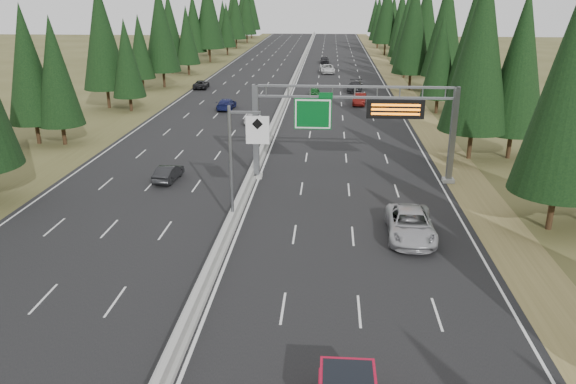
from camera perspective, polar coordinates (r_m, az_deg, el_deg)
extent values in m
cube|color=black|center=(91.01, 0.21, 10.29)|extent=(32.00, 260.00, 0.08)
cube|color=olive|center=(91.52, 11.57, 9.95)|extent=(3.60, 260.00, 0.06)
cube|color=#484621|center=(93.93, -10.86, 10.23)|extent=(3.60, 260.00, 0.06)
cube|color=gray|center=(90.98, 0.21, 10.41)|extent=(0.70, 260.00, 0.30)
cube|color=gray|center=(90.91, 0.21, 10.66)|extent=(0.30, 260.00, 0.60)
cube|color=slate|center=(46.26, -3.28, 6.07)|extent=(0.45, 0.45, 7.80)
cube|color=gray|center=(47.28, -3.19, 1.65)|extent=(0.90, 0.90, 0.30)
cube|color=slate|center=(46.94, 16.38, 5.50)|extent=(0.45, 0.45, 7.80)
cube|color=gray|center=(47.94, 15.96, 1.16)|extent=(0.90, 0.90, 0.30)
cube|color=slate|center=(45.17, 6.82, 10.58)|extent=(15.85, 0.35, 0.16)
cube|color=slate|center=(45.31, 6.78, 9.53)|extent=(15.85, 0.35, 0.16)
cube|color=#054C19|center=(45.29, 2.54, 7.93)|extent=(3.00, 0.10, 2.50)
cube|color=silver|center=(45.23, 2.54, 7.92)|extent=(2.85, 0.02, 2.35)
cube|color=#054C19|center=(44.99, 3.86, 9.77)|extent=(1.10, 0.10, 0.45)
cube|color=black|center=(45.42, 10.86, 8.28)|extent=(4.50, 0.40, 1.50)
cube|color=orange|center=(45.14, 10.92, 8.66)|extent=(3.80, 0.02, 0.18)
cube|color=orange|center=(45.21, 10.89, 8.23)|extent=(3.80, 0.02, 0.18)
cube|color=orange|center=(45.28, 10.86, 7.79)|extent=(3.80, 0.02, 0.18)
cylinder|color=slate|center=(36.75, -5.81, 2.57)|extent=(0.20, 0.20, 8.00)
cube|color=gray|center=(38.07, -5.61, -3.05)|extent=(0.50, 0.50, 0.20)
cube|color=slate|center=(35.70, -4.41, 8.07)|extent=(2.00, 0.15, 0.15)
cube|color=silver|center=(35.71, -3.12, 6.30)|extent=(1.50, 0.06, 1.80)
cylinder|color=black|center=(40.62, 25.18, -1.68)|extent=(0.40, 0.40, 2.66)
cone|color=black|center=(38.67, 26.96, 9.88)|extent=(5.98, 5.98, 13.95)
cylinder|color=black|center=(55.26, 17.99, 4.62)|extent=(0.40, 0.40, 2.78)
cone|color=black|center=(53.81, 18.98, 13.59)|extent=(6.26, 6.26, 14.61)
cylinder|color=black|center=(56.82, 21.56, 4.43)|extent=(0.40, 0.40, 2.47)
cone|color=black|center=(55.49, 22.56, 12.12)|extent=(5.55, 5.55, 12.95)
cylinder|color=black|center=(75.74, 14.86, 8.48)|extent=(0.40, 0.40, 2.01)
cone|color=black|center=(74.85, 15.28, 13.20)|extent=(4.52, 4.52, 10.55)
cylinder|color=black|center=(75.08, 17.94, 8.44)|extent=(0.40, 0.40, 2.90)
cone|color=black|center=(74.01, 18.70, 15.33)|extent=(6.53, 6.53, 15.23)
cylinder|color=black|center=(93.44, 12.26, 10.91)|extent=(0.40, 0.40, 2.70)
cone|color=black|center=(92.61, 12.65, 16.07)|extent=(6.07, 6.07, 14.17)
cylinder|color=black|center=(90.64, 15.21, 10.46)|extent=(0.40, 0.40, 2.81)
cone|color=black|center=(89.76, 15.73, 15.99)|extent=(6.33, 6.33, 14.77)
cylinder|color=black|center=(107.33, 11.73, 11.96)|extent=(0.40, 0.40, 2.43)
cone|color=black|center=(106.64, 12.02, 16.00)|extent=(5.47, 5.47, 12.77)
cylinder|color=black|center=(111.19, 13.45, 12.18)|extent=(0.40, 0.40, 2.80)
cone|color=black|center=(110.48, 13.82, 16.68)|extent=(6.30, 6.30, 14.70)
cylinder|color=black|center=(125.22, 11.02, 12.92)|extent=(0.40, 0.40, 1.89)
cone|color=black|center=(124.70, 11.20, 15.61)|extent=(4.25, 4.25, 9.92)
cylinder|color=black|center=(128.13, 12.72, 13.00)|extent=(0.40, 0.40, 2.09)
cone|color=black|center=(127.59, 12.94, 15.91)|extent=(4.70, 4.70, 10.97)
cylinder|color=black|center=(146.27, 9.80, 14.11)|extent=(0.40, 0.40, 2.90)
cone|color=black|center=(145.72, 10.01, 17.66)|extent=(6.53, 6.53, 15.23)
cylinder|color=black|center=(144.10, 11.23, 13.87)|extent=(0.40, 0.40, 2.53)
cone|color=black|center=(143.57, 11.44, 17.00)|extent=(5.68, 5.68, 13.26)
cylinder|color=black|center=(164.08, 9.06, 14.61)|extent=(0.40, 0.40, 2.24)
cone|color=black|center=(163.64, 9.20, 17.05)|extent=(5.04, 5.04, 11.76)
cylinder|color=black|center=(163.98, 10.49, 14.52)|extent=(0.40, 0.40, 2.21)
cone|color=black|center=(163.55, 10.64, 16.92)|extent=(4.97, 4.97, 11.60)
cylinder|color=black|center=(178.22, 9.24, 14.91)|extent=(0.40, 0.40, 1.84)
cone|color=black|center=(177.87, 9.34, 16.75)|extent=(4.13, 4.13, 9.65)
cylinder|color=black|center=(180.19, 10.52, 14.96)|extent=(0.40, 0.40, 2.28)
cone|color=black|center=(179.79, 10.67, 17.22)|extent=(5.13, 5.13, 11.96)
cylinder|color=black|center=(199.32, 8.75, 15.45)|extent=(0.40, 0.40, 2.13)
cone|color=black|center=(198.97, 8.85, 17.36)|extent=(4.78, 4.78, 11.16)
cylinder|color=black|center=(198.46, 9.92, 15.40)|extent=(0.40, 0.40, 2.27)
cone|color=black|center=(198.10, 10.05, 17.44)|extent=(5.11, 5.11, 11.93)
cylinder|color=black|center=(62.28, -21.80, 5.44)|extent=(0.40, 0.40, 2.06)
cone|color=black|center=(61.19, -22.57, 11.27)|extent=(4.62, 4.62, 10.79)
cylinder|color=black|center=(63.67, -24.07, 5.51)|extent=(0.40, 0.40, 2.24)
cone|color=black|center=(62.54, -24.96, 11.71)|extent=(5.03, 5.03, 11.74)
cylinder|color=black|center=(77.59, -15.68, 8.62)|extent=(0.40, 0.40, 1.89)
cone|color=black|center=(76.75, -16.09, 12.94)|extent=(4.25, 4.25, 9.92)
cylinder|color=black|center=(80.48, -17.77, 9.06)|extent=(0.40, 0.40, 2.64)
cone|color=black|center=(79.52, -18.40, 14.90)|extent=(5.94, 5.94, 13.85)
cylinder|color=black|center=(96.38, -12.48, 11.12)|extent=(0.40, 0.40, 2.61)
cone|color=black|center=(95.58, -12.85, 15.95)|extent=(5.86, 5.86, 13.68)
cylinder|color=black|center=(94.31, -14.52, 10.56)|extent=(0.40, 0.40, 1.88)
cone|color=black|center=(93.63, -14.83, 14.10)|extent=(4.22, 4.22, 9.85)
cylinder|color=black|center=(110.58, -10.05, 12.17)|extent=(0.40, 0.40, 2.02)
cone|color=black|center=(109.97, -10.25, 15.43)|extent=(4.55, 4.55, 10.61)
cylinder|color=black|center=(113.05, -11.68, 12.32)|extent=(0.40, 0.40, 2.39)
cone|color=black|center=(112.40, -11.95, 16.09)|extent=(5.38, 5.38, 12.55)
cylinder|color=black|center=(130.75, -7.93, 13.61)|extent=(0.40, 0.40, 3.03)
cone|color=black|center=(130.13, -8.13, 17.76)|extent=(6.82, 6.82, 15.92)
cylinder|color=black|center=(129.89, -9.40, 13.35)|extent=(0.40, 0.40, 2.37)
cone|color=black|center=(129.32, -9.59, 16.61)|extent=(5.33, 5.33, 12.45)
cylinder|color=black|center=(145.19, -6.17, 14.06)|extent=(0.40, 0.40, 2.00)
cone|color=black|center=(144.73, -6.27, 16.52)|extent=(4.50, 4.50, 10.50)
cylinder|color=black|center=(145.51, -8.06, 14.03)|extent=(0.40, 0.40, 2.19)
cone|color=black|center=(145.03, -8.20, 16.72)|extent=(4.93, 4.93, 11.50)
cylinder|color=black|center=(163.21, -5.27, 14.79)|extent=(0.40, 0.40, 2.54)
cone|color=black|center=(162.74, -5.36, 17.57)|extent=(5.71, 5.71, 13.33)
cylinder|color=black|center=(164.37, -6.53, 14.70)|extent=(0.40, 0.40, 2.07)
cone|color=black|center=(163.95, -6.62, 16.95)|extent=(4.66, 4.66, 10.87)
cylinder|color=black|center=(179.24, -4.18, 15.26)|extent=(0.40, 0.40, 2.65)
cone|color=black|center=(178.80, -4.25, 17.91)|extent=(5.97, 5.97, 13.93)
cylinder|color=black|center=(183.63, -5.56, 15.31)|extent=(0.40, 0.40, 2.58)
cone|color=black|center=(183.21, -5.65, 17.82)|extent=(5.80, 5.80, 13.53)
cylinder|color=black|center=(200.11, -3.71, 15.74)|extent=(0.40, 0.40, 2.77)
cone|color=black|center=(199.72, -3.77, 18.22)|extent=(6.24, 6.24, 14.55)
cylinder|color=black|center=(199.61, -4.40, 15.75)|extent=(0.40, 0.40, 3.03)
cone|color=black|center=(199.20, -4.48, 18.47)|extent=(6.82, 6.82, 15.91)
imported|color=#A6A5AA|center=(36.35, 12.33, -3.25)|extent=(3.08, 6.32, 1.73)
cube|color=black|center=(21.10, 6.11, -18.79)|extent=(1.80, 2.01, 0.58)
imported|color=#13531D|center=(85.10, 2.68, 10.09)|extent=(1.61, 3.85, 1.30)
imported|color=#4C0D0A|center=(79.21, 7.29, 9.34)|extent=(2.14, 4.91, 1.57)
imported|color=black|center=(90.29, 6.82, 10.62)|extent=(2.79, 5.70, 1.60)
imported|color=silver|center=(111.05, 4.01, 12.38)|extent=(3.09, 5.99, 1.61)
imported|color=black|center=(126.83, 3.74, 13.27)|extent=(1.95, 4.57, 1.54)
imported|color=black|center=(47.35, -12.06, 1.91)|extent=(1.72, 4.09, 1.31)
imported|color=#171C52|center=(75.94, -6.28, 8.88)|extent=(2.12, 4.99, 1.44)
imported|color=silver|center=(67.37, -3.59, 7.56)|extent=(1.89, 4.10, 1.36)
imported|color=black|center=(93.58, -8.81, 10.76)|extent=(2.49, 4.88, 1.32)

